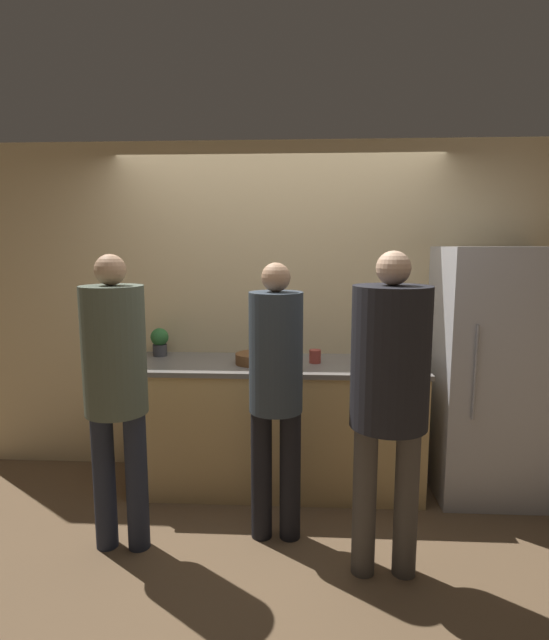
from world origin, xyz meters
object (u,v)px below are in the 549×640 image
(utensil_crock, at_px, (399,351))
(cup_red, at_px, (315,356))
(person_center, at_px, (276,381))
(bottle_amber, at_px, (403,356))
(fruit_bowl, at_px, (255,358))
(person_left, at_px, (115,377))
(refrigerator, at_px, (490,373))
(bottle_dark, at_px, (298,359))
(person_right, at_px, (389,381))
(potted_plant, at_px, (160,341))

(utensil_crock, xyz_separation_m, cup_red, (-0.63, -0.11, -0.02))
(person_center, relative_size, utensil_crock, 6.18)
(bottle_amber, bearing_deg, fruit_bowl, 173.85)
(utensil_crock, bearing_deg, person_left, -152.03)
(utensil_crock, xyz_separation_m, bottle_amber, (-0.03, -0.27, 0.02))
(refrigerator, distance_m, fruit_bowl, 1.70)
(cup_red, bearing_deg, person_left, -144.22)
(bottle_amber, xyz_separation_m, bottle_dark, (-0.73, -0.04, -0.02))
(utensil_crock, height_order, cup_red, utensil_crock)
(person_center, xyz_separation_m, person_right, (0.62, -0.32, 0.10))
(person_center, relative_size, cup_red, 17.59)
(refrigerator, bearing_deg, cup_red, 179.41)
(person_left, height_order, utensil_crock, person_left)
(potted_plant, bearing_deg, refrigerator, -4.33)
(person_left, height_order, person_right, person_right)
(person_right, xyz_separation_m, utensil_crock, (0.27, 1.12, -0.08))
(person_center, distance_m, cup_red, 0.74)
(person_right, relative_size, bottle_amber, 7.54)
(cup_red, distance_m, potted_plant, 1.22)
(refrigerator, relative_size, potted_plant, 8.26)
(fruit_bowl, relative_size, bottle_amber, 1.18)
(person_right, bearing_deg, refrigerator, 47.95)
(refrigerator, distance_m, bottle_dark, 1.41)
(utensil_crock, xyz_separation_m, bottle_dark, (-0.76, -0.31, 0.00))
(refrigerator, height_order, bottle_dark, refrigerator)
(utensil_crock, height_order, potted_plant, utensil_crock)
(person_center, distance_m, utensil_crock, 1.20)
(person_left, relative_size, bottle_dark, 9.50)
(bottle_amber, bearing_deg, person_center, -148.12)
(person_center, distance_m, fruit_bowl, 0.67)
(potted_plant, bearing_deg, fruit_bowl, -16.06)
(person_center, xyz_separation_m, bottle_amber, (0.86, 0.53, 0.05))
(bottle_amber, bearing_deg, person_right, -105.71)
(refrigerator, distance_m, bottle_amber, 0.69)
(fruit_bowl, relative_size, utensil_crock, 1.01)
(person_right, height_order, bottle_amber, person_right)
(fruit_bowl, bearing_deg, person_right, -50.13)
(person_left, distance_m, potted_plant, 1.02)
(person_left, height_order, fruit_bowl, person_left)
(person_center, bearing_deg, refrigerator, 24.11)
(bottle_amber, bearing_deg, utensil_crock, 83.78)
(bottle_amber, relative_size, cup_red, 2.43)
(person_right, relative_size, cup_red, 18.34)
(person_center, height_order, person_right, person_right)
(bottle_dark, bearing_deg, bottle_amber, 2.95)
(refrigerator, distance_m, person_center, 1.66)
(person_right, xyz_separation_m, bottle_dark, (-0.49, 0.81, -0.08))
(person_left, bearing_deg, refrigerator, 18.88)
(refrigerator, distance_m, potted_plant, 2.48)
(person_left, distance_m, person_center, 0.93)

